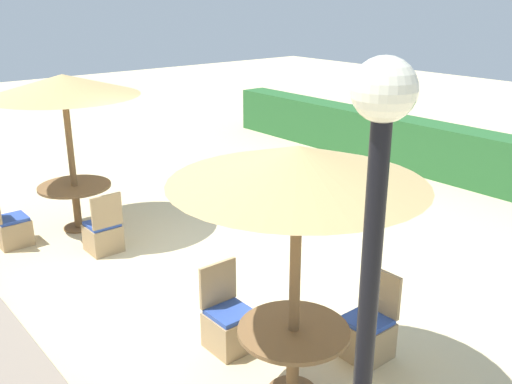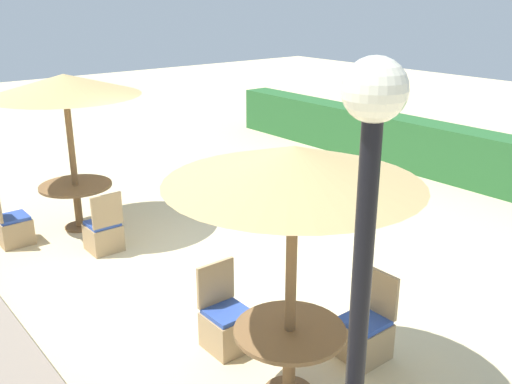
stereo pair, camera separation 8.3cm
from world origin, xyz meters
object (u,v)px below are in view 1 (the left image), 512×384
patio_chair_front_left_south (12,229)px  patio_chair_front_left_east (103,235)px  patio_chair_front_right_west (229,325)px  parasol_front_left (63,86)px  lamp_post (374,227)px  round_table_front_right (293,343)px  parasol_front_right (298,166)px  patio_chair_front_right_north (367,333)px  round_table_front_left (75,194)px

patio_chair_front_left_south → patio_chair_front_left_east: same height
patio_chair_front_right_west → parasol_front_left: (-4.20, 0.08, 2.04)m
patio_chair_front_left_south → lamp_post: bearing=2.2°
round_table_front_right → patio_chair_front_right_west: patio_chair_front_right_west is taller
lamp_post → patio_chair_front_left_south: bearing=-177.8°
round_table_front_right → parasol_front_left: parasol_front_left is taller
patio_chair_front_left_east → lamp_post: bearing=-97.5°
parasol_front_right → patio_chair_front_left_south: bearing=-169.7°
parasol_front_right → patio_chair_front_right_north: parasol_front_right is taller
patio_chair_front_right_north → patio_chair_front_left_east: bearing=13.4°
lamp_post → parasol_front_right: lamp_post is taller
patio_chair_front_right_west → round_table_front_left: patio_chair_front_right_west is taller
round_table_front_right → parasol_front_right: bearing=0.0°
round_table_front_right → round_table_front_left: bearing=179.1°
patio_chair_front_right_west → parasol_front_left: size_ratio=0.37×
lamp_post → patio_chair_front_right_north: 3.01m
patio_chair_front_right_west → parasol_front_left: bearing=-91.1°
lamp_post → patio_chair_front_right_west: (-2.36, 0.70, -2.09)m
lamp_post → parasol_front_left: bearing=173.2°
patio_chair_front_right_north → lamp_post: bearing=127.7°
lamp_post → round_table_front_left: lamp_post is taller
lamp_post → round_table_front_right: size_ratio=3.20×
lamp_post → round_table_front_right: bearing=153.1°
round_table_front_right → patio_chair_front_right_west: (-1.00, 0.00, -0.30)m
lamp_post → round_table_front_left: 6.84m
patio_chair_front_left_south → parasol_front_left: bearing=89.7°
round_table_front_left → parasol_front_left: bearing=180.0°
lamp_post → parasol_front_left: lamp_post is taller
round_table_front_left → patio_chair_front_left_south: size_ratio=1.22×
patio_chair_front_right_north → patio_chair_front_left_east: (-4.16, -0.99, 0.00)m
lamp_post → patio_chair_front_right_north: bearing=127.7°
lamp_post → patio_chair_front_left_east: 5.91m
parasol_front_left → parasol_front_right: bearing=-0.9°
patio_chair_front_right_north → patio_chair_front_left_south: same height
patio_chair_front_left_south → parasol_front_right: bearing=10.3°
round_table_front_left → lamp_post: bearing=-6.8°
parasol_front_left → round_table_front_right: bearing=-0.9°
lamp_post → patio_chair_front_right_north: size_ratio=3.57×
round_table_front_left → patio_chair_front_right_west: bearing=-1.1°
patio_chair_front_right_north → round_table_front_left: bearing=10.1°
lamp_post → patio_chair_front_right_north: lamp_post is taller
lamp_post → parasol_front_right: bearing=153.1°
patio_chair_front_right_west → round_table_front_left: bearing=-91.1°
parasol_front_right → patio_chair_front_left_east: 4.58m
patio_chair_front_right_west → round_table_front_left: 4.21m
round_table_front_right → patio_chair_front_left_east: (-4.12, 0.03, -0.30)m
round_table_front_right → patio_chair_front_left_south: (-5.20, -0.95, -0.30)m
patio_chair_front_right_north → parasol_front_right: bearing=87.6°
lamp_post → patio_chair_front_right_north: (-1.32, 1.71, -2.09)m
parasol_front_right → patio_chair_front_right_north: (0.04, 1.02, -2.01)m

